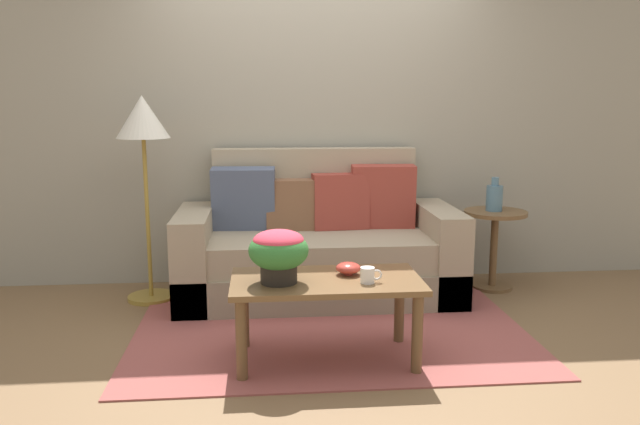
{
  "coord_description": "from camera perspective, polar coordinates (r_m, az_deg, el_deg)",
  "views": [
    {
      "loc": [
        -0.41,
        -3.72,
        1.46
      ],
      "look_at": [
        -0.05,
        0.17,
        0.74
      ],
      "focal_mm": 35.24,
      "sensor_mm": 36.0,
      "label": 1
    }
  ],
  "objects": [
    {
      "name": "side_table",
      "position": [
        5.0,
        15.55,
        -2.0
      ],
      "size": [
        0.47,
        0.47,
        0.61
      ],
      "color": "brown",
      "rests_on": "ground"
    },
    {
      "name": "area_rug",
      "position": [
        4.07,
        0.91,
        -10.53
      ],
      "size": [
        2.45,
        1.73,
        0.01
      ],
      "primitive_type": "cube",
      "color": "#994C47",
      "rests_on": "ground"
    },
    {
      "name": "ground_plane",
      "position": [
        4.02,
        1.0,
        -10.91
      ],
      "size": [
        14.0,
        14.0,
        0.0
      ],
      "primitive_type": "plane",
      "color": "brown"
    },
    {
      "name": "potted_plant",
      "position": [
        3.37,
        -3.78,
        -3.48
      ],
      "size": [
        0.32,
        0.32,
        0.29
      ],
      "color": "black",
      "rests_on": "coffee_table"
    },
    {
      "name": "couch",
      "position": [
        4.68,
        -0.19,
        -3.3
      ],
      "size": [
        2.03,
        0.91,
        1.08
      ],
      "color": "gray",
      "rests_on": "ground"
    },
    {
      "name": "floor_lamp",
      "position": [
        4.6,
        -15.75,
        6.94
      ],
      "size": [
        0.37,
        0.37,
        1.48
      ],
      "color": "olive",
      "rests_on": "ground"
    },
    {
      "name": "coffee_mug",
      "position": [
        3.4,
        4.39,
        -5.69
      ],
      "size": [
        0.12,
        0.08,
        0.09
      ],
      "color": "white",
      "rests_on": "coffee_table"
    },
    {
      "name": "wall_back",
      "position": [
        5.03,
        -0.58,
        10.74
      ],
      "size": [
        6.4,
        0.12,
        2.98
      ],
      "primitive_type": "cube",
      "color": "gray",
      "rests_on": "ground"
    },
    {
      "name": "table_vase",
      "position": [
        4.95,
        15.55,
        1.35
      ],
      "size": [
        0.12,
        0.12,
        0.26
      ],
      "color": "slate",
      "rests_on": "side_table"
    },
    {
      "name": "snack_bowl",
      "position": [
        3.55,
        2.59,
        -5.06
      ],
      "size": [
        0.14,
        0.14,
        0.07
      ],
      "color": "#B2382D",
      "rests_on": "coffee_table"
    },
    {
      "name": "coffee_table",
      "position": [
        3.5,
        0.57,
        -7.23
      ],
      "size": [
        1.05,
        0.56,
        0.48
      ],
      "color": "brown",
      "rests_on": "ground"
    }
  ]
}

